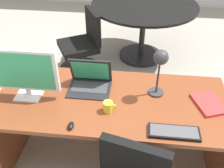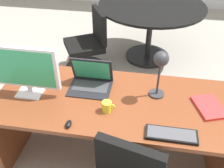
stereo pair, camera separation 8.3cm
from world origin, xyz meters
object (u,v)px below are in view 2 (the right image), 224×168
Objects in this scene: book at (209,107)px; meeting_chair_near at (88,48)px; mouse at (69,124)px; coffee_mug at (107,107)px; desk at (112,114)px; keyboard at (171,135)px; laptop at (91,78)px; desk_lamp at (161,65)px; meeting_table at (151,18)px; monitor at (25,69)px.

meeting_chair_near is (-1.29, 1.41, -0.41)m from book.
mouse is 0.76× the size of coffee_mug.
desk is 0.61m from keyboard.
book is (0.28, 0.32, -0.00)m from keyboard.
meeting_chair_near is (-0.31, 1.76, -0.41)m from mouse.
desk_lamp is (0.53, -0.06, 0.22)m from laptop.
book is 3.23× the size of coffee_mug.
meeting_chair_near is at bearing 111.78° from desk.
mouse is 0.23× the size of book.
desk is 5.86× the size of book.
book is 0.76m from coffee_mug.
keyboard is 0.69m from mouse.
coffee_mug reaches higher than desk.
book is at bearing 11.83° from coffee_mug.
laptop reaches higher than meeting_chair_near.
laptop is at bearing -103.63° from meeting_table.
monitor is 0.52m from laptop.
keyboard is 3.58× the size of coffee_mug.
meeting_chair_near is at bearing 123.68° from desk_lamp.
meeting_table is at bearing 83.37° from coffee_mug.
mouse is at bearing -122.88° from desk.
meeting_table reaches higher than keyboard.
book is at bearing -47.66° from meeting_chair_near.
mouse is at bearing -79.92° from meeting_chair_near.
meeting_table is (0.23, 1.82, 0.10)m from desk.
monitor is 0.54m from mouse.
laptop is 3.54× the size of coffee_mug.
desk_lamp is 1.76m from meeting_chair_near.
desk is 25.05× the size of mouse.
mouse is 0.05× the size of meeting_table.
meeting_chair_near is at bearing -150.87° from meeting_table.
meeting_chair_near reaches higher than book.
monitor is 1.00m from desk_lamp.
monitor reaches higher than laptop.
desk_lamp is at bearing -56.32° from meeting_chair_near.
laptop is 0.94m from book.
desk is at bearing 7.23° from monitor.
desk is at bearing -97.05° from meeting_table.
coffee_mug reaches higher than book.
laptop is 0.99× the size of keyboard.
meeting_chair_near is (-0.55, 1.57, -0.44)m from coffee_mug.
book is (1.38, 0.05, -0.22)m from monitor.
meeting_chair_near is at bearing 105.77° from laptop.
meeting_chair_near is (-1.01, 1.74, -0.41)m from keyboard.
mouse is 1.04m from book.
coffee_mug is (0.23, 0.19, 0.03)m from mouse.
mouse is 0.77m from desk_lamp.
meeting_chair_near is (-0.55, 1.39, -0.19)m from desk.
monitor is 0.67m from coffee_mug.
meeting_table is at bearing 105.40° from book.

